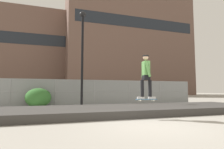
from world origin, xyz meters
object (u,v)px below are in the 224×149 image
(skateboard, at_px, (146,99))
(skater, at_px, (146,74))
(street_lamp, at_px, (82,46))
(parked_car_near, at_px, (26,93))
(shrub_left, at_px, (38,98))

(skateboard, bearing_deg, skater, 0.00)
(street_lamp, relative_size, parked_car_near, 1.42)
(skater, xyz_separation_m, parked_car_near, (-5.31, 10.09, -0.88))
(skateboard, distance_m, shrub_left, 7.70)
(street_lamp, height_order, parked_car_near, street_lamp)
(street_lamp, relative_size, shrub_left, 4.03)
(shrub_left, bearing_deg, skateboard, -57.05)
(skateboard, distance_m, street_lamp, 6.97)
(parked_car_near, bearing_deg, shrub_left, -72.89)
(skateboard, relative_size, shrub_left, 0.52)
(skateboard, height_order, parked_car_near, parked_car_near)
(skateboard, xyz_separation_m, shrub_left, (-4.19, 6.46, -0.12))
(parked_car_near, relative_size, shrub_left, 2.84)
(street_lamp, xyz_separation_m, shrub_left, (-2.68, 0.50, -3.41))
(skateboard, distance_m, skater, 0.98)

